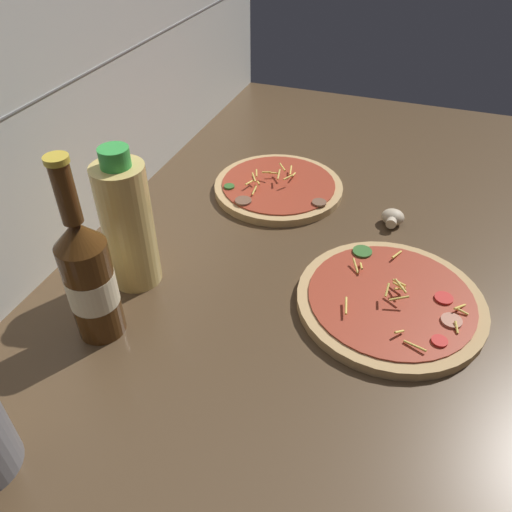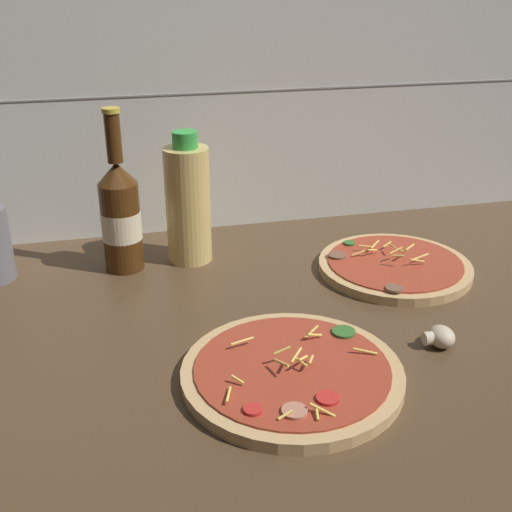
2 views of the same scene
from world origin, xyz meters
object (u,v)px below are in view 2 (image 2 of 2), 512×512
pizza_far (394,266)px  mushroom_left (440,337)px  pizza_near (292,373)px  oil_bottle (188,203)px  beer_bottle (121,214)px

pizza_far → mushroom_left: size_ratio=5.93×
pizza_near → oil_bottle: oil_bottle is taller
pizza_near → oil_bottle: 42.71cm
oil_bottle → mushroom_left: 49.51cm
pizza_near → mushroom_left: bearing=7.3°
pizza_far → beer_bottle: bearing=164.9°
beer_bottle → pizza_far: bearing=-15.1°
pizza_far → mushroom_left: pizza_far is taller
pizza_near → pizza_far: (26.90, 27.19, -0.03)cm
beer_bottle → mushroom_left: 56.83cm
pizza_far → oil_bottle: bearing=158.5°
pizza_near → mushroom_left: (22.76, 2.90, 0.54)cm
beer_bottle → oil_bottle: (11.96, 1.05, 0.75)cm
pizza_near → beer_bottle: size_ratio=1.02×
pizza_near → pizza_far: 38.25cm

